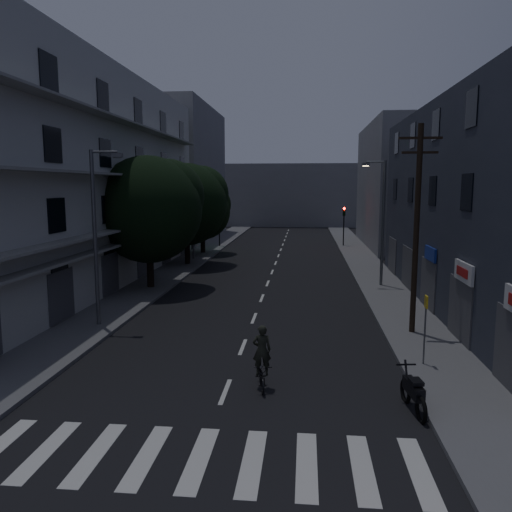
% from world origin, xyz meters
% --- Properties ---
extents(ground, '(160.00, 160.00, 0.00)m').
position_xyz_m(ground, '(0.00, 25.00, 0.00)').
color(ground, black).
rests_on(ground, ground).
extents(sidewalk_left, '(3.00, 90.00, 0.15)m').
position_xyz_m(sidewalk_left, '(-7.50, 25.00, 0.07)').
color(sidewalk_left, '#565659').
rests_on(sidewalk_left, ground).
extents(sidewalk_right, '(3.00, 90.00, 0.15)m').
position_xyz_m(sidewalk_right, '(7.50, 25.00, 0.07)').
color(sidewalk_right, '#565659').
rests_on(sidewalk_right, ground).
extents(crosswalk, '(10.90, 3.00, 0.01)m').
position_xyz_m(crosswalk, '(-0.00, -2.00, 0.00)').
color(crosswalk, beige).
rests_on(crosswalk, ground).
extents(lane_markings, '(0.15, 60.50, 0.01)m').
position_xyz_m(lane_markings, '(0.00, 31.25, 0.01)').
color(lane_markings, beige).
rests_on(lane_markings, ground).
extents(building_left, '(7.00, 36.00, 14.00)m').
position_xyz_m(building_left, '(-11.98, 18.00, 6.99)').
color(building_left, '#B7B7B1').
rests_on(building_left, ground).
extents(building_right, '(6.19, 28.00, 11.00)m').
position_xyz_m(building_right, '(11.99, 14.00, 5.50)').
color(building_right, '#2B2F3A').
rests_on(building_right, ground).
extents(building_far_left, '(6.00, 20.00, 16.00)m').
position_xyz_m(building_far_left, '(-12.00, 48.00, 8.00)').
color(building_far_left, slate).
rests_on(building_far_left, ground).
extents(building_far_right, '(6.00, 20.00, 13.00)m').
position_xyz_m(building_far_right, '(12.00, 42.00, 6.50)').
color(building_far_right, slate).
rests_on(building_far_right, ground).
extents(building_far_end, '(24.00, 8.00, 10.00)m').
position_xyz_m(building_far_end, '(0.00, 70.00, 5.00)').
color(building_far_end, slate).
rests_on(building_far_end, ground).
extents(tree_near, '(6.72, 6.72, 8.29)m').
position_xyz_m(tree_near, '(-7.25, 17.52, 5.33)').
color(tree_near, black).
rests_on(tree_near, sidewalk_left).
extents(tree_mid, '(6.70, 6.70, 8.24)m').
position_xyz_m(tree_mid, '(-7.14, 27.12, 5.30)').
color(tree_mid, black).
rests_on(tree_mid, sidewalk_left).
extents(tree_far, '(5.34, 5.34, 6.60)m').
position_xyz_m(tree_far, '(-7.30, 34.13, 4.28)').
color(tree_far, black).
rests_on(tree_far, sidewalk_left).
extents(traffic_signal_far_right, '(0.28, 0.37, 4.10)m').
position_xyz_m(traffic_signal_far_right, '(6.60, 41.07, 3.10)').
color(traffic_signal_far_right, black).
rests_on(traffic_signal_far_right, sidewalk_right).
extents(traffic_signal_far_left, '(0.28, 0.37, 4.10)m').
position_xyz_m(traffic_signal_far_left, '(-6.66, 39.41, 3.10)').
color(traffic_signal_far_left, black).
rests_on(traffic_signal_far_left, sidewalk_left).
extents(street_lamp_left_near, '(1.51, 0.25, 8.00)m').
position_xyz_m(street_lamp_left_near, '(-6.95, 8.72, 4.60)').
color(street_lamp_left_near, '#57585E').
rests_on(street_lamp_left_near, sidewalk_left).
extents(street_lamp_right, '(1.51, 0.25, 8.00)m').
position_xyz_m(street_lamp_right, '(7.32, 19.47, 4.60)').
color(street_lamp_right, '#595C60').
rests_on(street_lamp_right, sidewalk_right).
extents(street_lamp_left_far, '(1.51, 0.25, 8.00)m').
position_xyz_m(street_lamp_left_far, '(-7.22, 29.88, 4.60)').
color(street_lamp_left_far, slate).
rests_on(street_lamp_left_far, sidewalk_left).
extents(utility_pole, '(1.80, 0.24, 9.00)m').
position_xyz_m(utility_pole, '(7.26, 8.92, 4.87)').
color(utility_pole, black).
rests_on(utility_pole, sidewalk_right).
extents(bus_stop_sign, '(0.06, 0.35, 2.52)m').
position_xyz_m(bus_stop_sign, '(6.83, 4.82, 1.89)').
color(bus_stop_sign, '#595B60').
rests_on(bus_stop_sign, sidewalk_right).
extents(motorcycle, '(0.61, 2.09, 1.34)m').
position_xyz_m(motorcycle, '(5.71, 1.20, 0.53)').
color(motorcycle, black).
rests_on(motorcycle, ground).
extents(cyclist, '(0.85, 1.74, 2.11)m').
position_xyz_m(cyclist, '(1.14, 2.45, 0.71)').
color(cyclist, black).
rests_on(cyclist, ground).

